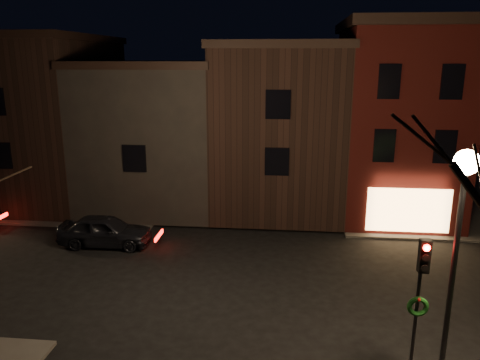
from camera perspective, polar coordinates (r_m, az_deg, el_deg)
name	(u,v)px	position (r m, az deg, el deg)	size (l,w,h in m)	color
ground	(234,279)	(19.33, -0.71, -11.99)	(120.00, 120.00, 0.00)	black
sidewalk_far_left	(30,162)	(44.05, -24.19, 2.05)	(30.00, 30.00, 0.12)	#2D2B28
corner_building	(397,119)	(27.49, 18.62, 7.05)	(6.50, 8.50, 10.50)	#420E0B
row_building_a	(280,125)	(27.93, 4.87, 6.69)	(7.30, 10.30, 9.40)	black
row_building_b	(160,132)	(29.06, -9.67, 5.84)	(7.80, 10.30, 8.40)	black
row_building_c	(46,118)	(31.69, -22.56, 7.02)	(7.30, 10.30, 9.90)	black
street_lamp_near	(461,208)	(12.41, 25.34, -3.09)	(0.60, 0.60, 6.48)	black
traffic_signal	(420,287)	(13.52, 21.10, -12.06)	(0.58, 0.38, 4.05)	black
parked_car_a	(105,231)	(23.19, -16.10, -5.95)	(1.75, 4.36, 1.48)	black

